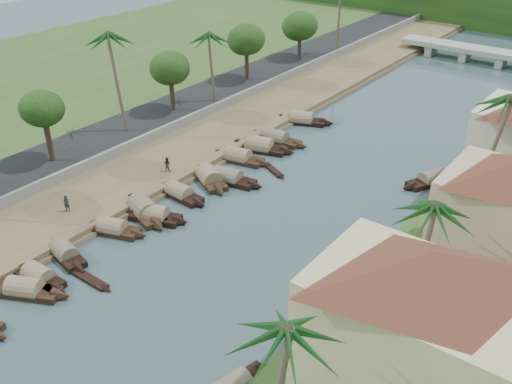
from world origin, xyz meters
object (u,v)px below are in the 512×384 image
Objects in this scene: person_near at (67,203)px; sampan_1 at (39,277)px; building_near at (420,327)px; bridge at (484,53)px.

sampan_1 is at bearing -75.39° from person_near.
building_near is 29.28m from sampan_1.
bridge is at bearing 104.39° from building_near.
sampan_1 is 4.08× the size of person_near.
building_near reaches higher than bridge.
bridge is 4.19× the size of sampan_1.
bridge is 74.16m from person_near.
bridge is at bearing 81.68° from sampan_1.
building_near is 2.22× the size of sampan_1.
building_near is 9.07× the size of person_near.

